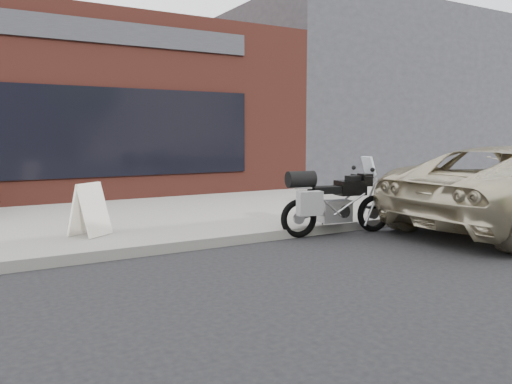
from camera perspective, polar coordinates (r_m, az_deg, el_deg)
ground at (r=4.38m, az=21.65°, el=-15.92°), size 120.00×120.00×0.00m
near_sidewalk at (r=10.13m, az=-11.02°, el=-2.47°), size 44.00×6.00×0.15m
storefront at (r=16.52m, az=-25.91°, el=8.00°), size 14.00×10.07×4.50m
neighbour_building at (r=21.17m, az=8.97°, el=10.14°), size 10.00×10.00×6.00m
motorcycle at (r=8.22m, az=8.57°, el=-1.10°), size 2.03×0.69×1.29m
sandwich_sign at (r=7.81m, az=-18.53°, el=-1.88°), size 0.66×0.65×0.78m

